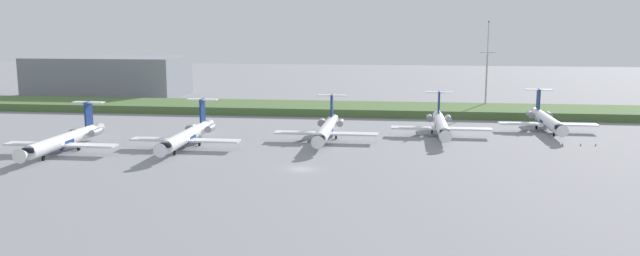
{
  "coord_description": "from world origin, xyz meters",
  "views": [
    {
      "loc": [
        17.19,
        -109.17,
        25.96
      ],
      "look_at": [
        0.0,
        26.85,
        3.0
      ],
      "focal_mm": 35.68,
      "sensor_mm": 36.0,
      "label": 1
    }
  ],
  "objects": [
    {
      "name": "ground_plane",
      "position": [
        0.0,
        30.0,
        0.0
      ],
      "size": [
        500.0,
        500.0,
        0.0
      ],
      "primitive_type": "plane",
      "color": "gray"
    },
    {
      "name": "grass_berm",
      "position": [
        0.0,
        72.49,
        1.1
      ],
      "size": [
        320.0,
        20.0,
        2.2
      ],
      "primitive_type": "cube",
      "color": "#4C6B38",
      "rests_on": "ground"
    },
    {
      "name": "regional_jet_nearest",
      "position": [
        -49.55,
        8.96,
        2.54
      ],
      "size": [
        22.81,
        31.0,
        9.0
      ],
      "color": "white",
      "rests_on": "ground"
    },
    {
      "name": "regional_jet_second",
      "position": [
        -26.63,
        16.91,
        2.54
      ],
      "size": [
        22.81,
        31.0,
        9.0
      ],
      "color": "white",
      "rests_on": "ground"
    },
    {
      "name": "regional_jet_third",
      "position": [
        1.3,
        28.49,
        2.54
      ],
      "size": [
        22.81,
        31.0,
        9.0
      ],
      "color": "white",
      "rests_on": "ground"
    },
    {
      "name": "regional_jet_fourth",
      "position": [
        26.8,
        38.27,
        2.54
      ],
      "size": [
        22.81,
        31.0,
        9.0
      ],
      "color": "white",
      "rests_on": "ground"
    },
    {
      "name": "regional_jet_fifth",
      "position": [
        52.49,
        47.87,
        2.54
      ],
      "size": [
        22.81,
        31.0,
        9.0
      ],
      "color": "white",
      "rests_on": "ground"
    },
    {
      "name": "antenna_mast",
      "position": [
        42.27,
        81.12,
        10.84
      ],
      "size": [
        4.4,
        0.5,
        26.25
      ],
      "color": "#B2B2B7",
      "rests_on": "ground"
    },
    {
      "name": "distant_hangar",
      "position": [
        -85.54,
        105.04,
        6.87
      ],
      "size": [
        52.69,
        26.66,
        13.75
      ],
      "primitive_type": "cube",
      "color": "gray",
      "rests_on": "ground"
    },
    {
      "name": "safety_cone_front_marker",
      "position": [
        51.83,
        29.08,
        0.28
      ],
      "size": [
        0.44,
        0.44,
        0.55
      ],
      "primitive_type": "cone",
      "color": "orange",
      "rests_on": "ground"
    },
    {
      "name": "safety_cone_mid_marker",
      "position": [
        55.52,
        28.93,
        0.28
      ],
      "size": [
        0.44,
        0.44,
        0.55
      ],
      "primitive_type": "cone",
      "color": "orange",
      "rests_on": "ground"
    },
    {
      "name": "safety_cone_rear_marker",
      "position": [
        58.64,
        29.22,
        0.28
      ],
      "size": [
        0.44,
        0.44,
        0.55
      ],
      "primitive_type": "cone",
      "color": "orange",
      "rests_on": "ground"
    }
  ]
}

